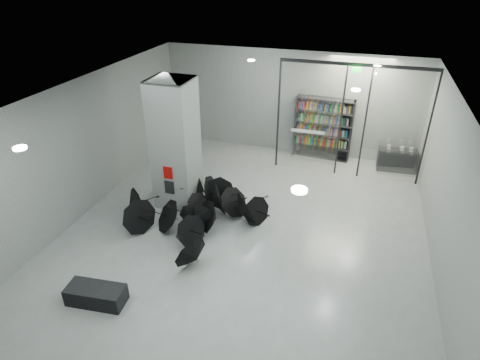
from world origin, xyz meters
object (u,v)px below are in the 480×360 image
(column, at_px, (175,145))
(umbrella_cluster, at_px, (199,213))
(bench, at_px, (96,295))
(bookshelf, at_px, (323,128))
(shop_counter, at_px, (397,160))

(column, distance_m, umbrella_cluster, 2.19)
(bench, xyz_separation_m, umbrella_cluster, (1.01, 3.66, 0.10))
(bookshelf, xyz_separation_m, shop_counter, (2.82, -0.34, -0.79))
(column, distance_m, bookshelf, 6.21)
(bench, height_order, shop_counter, shop_counter)
(shop_counter, bearing_deg, bench, -130.92)
(umbrella_cluster, bearing_deg, bench, -105.46)
(column, relative_size, shop_counter, 2.96)
(shop_counter, bearing_deg, umbrella_cluster, -141.04)
(bench, bearing_deg, umbrella_cluster, 68.92)
(bookshelf, bearing_deg, shop_counter, -2.18)
(bench, relative_size, bookshelf, 0.56)
(bookshelf, height_order, shop_counter, bookshelf)
(shop_counter, bearing_deg, column, -151.06)
(column, relative_size, bookshelf, 1.68)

